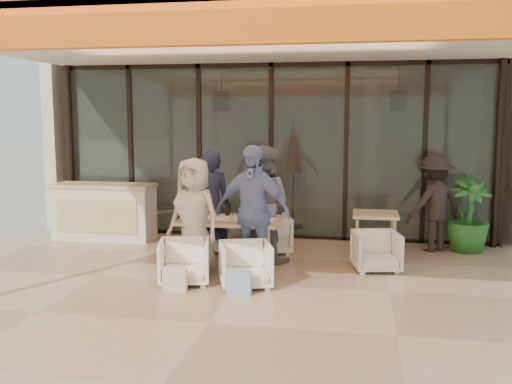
# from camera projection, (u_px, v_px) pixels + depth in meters

# --- Properties ---
(ground) EXTENTS (70.00, 70.00, 0.00)m
(ground) POSITION_uv_depth(u_px,v_px,m) (237.00, 285.00, 7.66)
(ground) COLOR #C6B293
(ground) RESTS_ON ground
(terrace_floor) EXTENTS (8.00, 6.00, 0.01)m
(terrace_floor) POSITION_uv_depth(u_px,v_px,m) (237.00, 285.00, 7.66)
(terrace_floor) COLOR tan
(terrace_floor) RESTS_ON ground
(terrace_structure) EXTENTS (8.00, 6.00, 3.40)m
(terrace_structure) POSITION_uv_depth(u_px,v_px,m) (231.00, 34.00, 6.97)
(terrace_structure) COLOR silver
(terrace_structure) RESTS_ON ground
(glass_storefront) EXTENTS (8.08, 0.10, 3.20)m
(glass_storefront) POSITION_uv_depth(u_px,v_px,m) (271.00, 152.00, 10.37)
(glass_storefront) COLOR #9EADA3
(glass_storefront) RESTS_ON ground
(interior_block) EXTENTS (9.05, 3.62, 3.52)m
(interior_block) POSITION_uv_depth(u_px,v_px,m) (288.00, 117.00, 12.54)
(interior_block) COLOR silver
(interior_block) RESTS_ON ground
(host_counter) EXTENTS (1.85, 0.65, 1.04)m
(host_counter) POSITION_uv_depth(u_px,v_px,m) (104.00, 212.00, 10.35)
(host_counter) COLOR silver
(host_counter) RESTS_ON ground
(dining_table) EXTENTS (1.50, 0.90, 0.93)m
(dining_table) POSITION_uv_depth(u_px,v_px,m) (230.00, 222.00, 8.47)
(dining_table) COLOR #D5BE82
(dining_table) RESTS_ON ground
(chair_far_left) EXTENTS (0.78, 0.74, 0.71)m
(chair_far_left) POSITION_uv_depth(u_px,v_px,m) (218.00, 231.00, 9.51)
(chair_far_left) COLOR white
(chair_far_left) RESTS_ON ground
(chair_far_right) EXTENTS (0.87, 0.84, 0.72)m
(chair_far_right) POSITION_uv_depth(u_px,v_px,m) (268.00, 232.00, 9.36)
(chair_far_right) COLOR white
(chair_far_right) RESTS_ON ground
(chair_near_left) EXTENTS (0.79, 0.76, 0.68)m
(chair_near_left) POSITION_uv_depth(u_px,v_px,m) (184.00, 260.00, 7.66)
(chair_near_left) COLOR white
(chair_near_left) RESTS_ON ground
(chair_near_right) EXTENTS (0.82, 0.79, 0.68)m
(chair_near_right) POSITION_uv_depth(u_px,v_px,m) (245.00, 263.00, 7.51)
(chair_near_right) COLOR white
(chair_near_right) RESTS_ON ground
(diner_navy) EXTENTS (0.74, 0.61, 1.74)m
(diner_navy) POSITION_uv_depth(u_px,v_px,m) (210.00, 205.00, 8.95)
(diner_navy) COLOR #192138
(diner_navy) RESTS_ON ground
(diner_grey) EXTENTS (1.04, 0.91, 1.81)m
(diner_grey) POSITION_uv_depth(u_px,v_px,m) (263.00, 204.00, 8.80)
(diner_grey) COLOR slate
(diner_grey) RESTS_ON ground
(diner_cream) EXTENTS (0.95, 0.78, 1.68)m
(diner_cream) POSITION_uv_depth(u_px,v_px,m) (194.00, 217.00, 8.08)
(diner_cream) COLOR beige
(diner_cream) RESTS_ON ground
(diner_periwinkle) EXTENTS (1.17, 0.69, 1.87)m
(diner_periwinkle) POSITION_uv_depth(u_px,v_px,m) (252.00, 212.00, 7.92)
(diner_periwinkle) COLOR #6E80B7
(diner_periwinkle) RESTS_ON ground
(tote_bag_cream) EXTENTS (0.30, 0.10, 0.34)m
(tote_bag_cream) POSITION_uv_depth(u_px,v_px,m) (175.00, 280.00, 7.29)
(tote_bag_cream) COLOR silver
(tote_bag_cream) RESTS_ON ground
(tote_bag_blue) EXTENTS (0.30, 0.10, 0.34)m
(tote_bag_blue) POSITION_uv_depth(u_px,v_px,m) (239.00, 284.00, 7.14)
(tote_bag_blue) COLOR #99BFD8
(tote_bag_blue) RESTS_ON ground
(side_table) EXTENTS (0.70, 0.70, 0.74)m
(side_table) POSITION_uv_depth(u_px,v_px,m) (375.00, 219.00, 8.98)
(side_table) COLOR #D5BE82
(side_table) RESTS_ON ground
(side_chair) EXTENTS (0.75, 0.72, 0.66)m
(side_chair) POSITION_uv_depth(u_px,v_px,m) (376.00, 249.00, 8.29)
(side_chair) COLOR white
(side_chair) RESTS_ON ground
(standing_woman) EXTENTS (1.21, 1.10, 1.63)m
(standing_woman) POSITION_uv_depth(u_px,v_px,m) (434.00, 204.00, 9.43)
(standing_woman) COLOR black
(standing_woman) RESTS_ON ground
(potted_palm) EXTENTS (0.91, 0.91, 1.26)m
(potted_palm) POSITION_uv_depth(u_px,v_px,m) (468.00, 215.00, 9.40)
(potted_palm) COLOR #1E5919
(potted_palm) RESTS_ON ground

